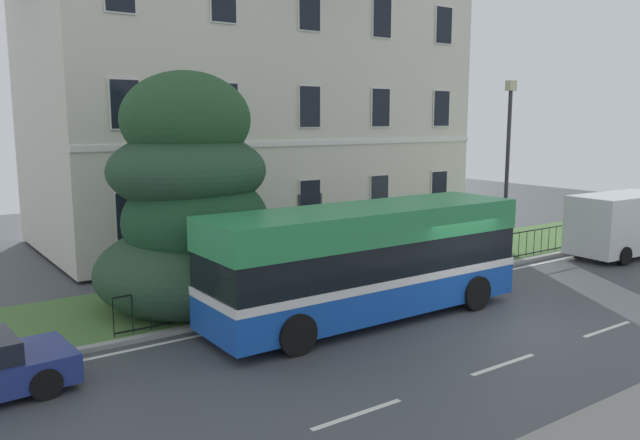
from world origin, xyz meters
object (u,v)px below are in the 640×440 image
(georgian_townhouse, at_px, (251,79))
(street_lamp_post, at_px, (508,157))
(evergreen_tree, at_px, (189,209))
(white_panel_van, at_px, (625,224))
(single_decker_bus, at_px, (367,260))
(litter_bin, at_px, (435,249))

(georgian_townhouse, distance_m, street_lamp_post, 11.51)
(evergreen_tree, height_order, white_panel_van, evergreen_tree)
(georgian_townhouse, distance_m, single_decker_bus, 13.86)
(evergreen_tree, relative_size, single_decker_bus, 0.74)
(georgian_townhouse, bearing_deg, street_lamp_post, -62.67)
(white_panel_van, xyz_separation_m, litter_bin, (-7.41, 2.70, -0.55))
(georgian_townhouse, relative_size, single_decker_bus, 2.02)
(evergreen_tree, bearing_deg, single_decker_bus, -45.23)
(white_panel_van, relative_size, litter_bin, 4.91)
(evergreen_tree, height_order, street_lamp_post, street_lamp_post)
(georgian_townhouse, xyz_separation_m, evergreen_tree, (-6.92, -8.83, -4.15))
(white_panel_van, bearing_deg, single_decker_bus, -176.04)
(single_decker_bus, xyz_separation_m, street_lamp_post, (8.58, 2.44, 2.26))
(single_decker_bus, distance_m, white_panel_van, 12.96)
(georgian_townhouse, bearing_deg, evergreen_tree, -128.08)
(single_decker_bus, xyz_separation_m, litter_bin, (5.55, 2.96, -0.88))
(evergreen_tree, distance_m, street_lamp_post, 12.09)
(evergreen_tree, height_order, litter_bin, evergreen_tree)
(georgian_townhouse, height_order, litter_bin, georgian_townhouse)
(street_lamp_post, height_order, litter_bin, street_lamp_post)
(white_panel_van, height_order, litter_bin, white_panel_van)
(street_lamp_post, relative_size, litter_bin, 5.78)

